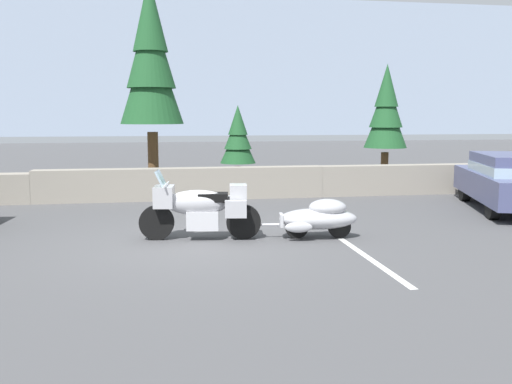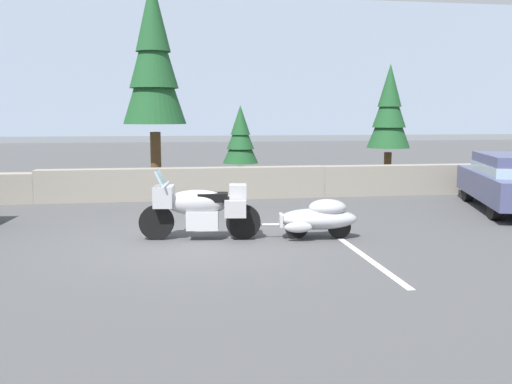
% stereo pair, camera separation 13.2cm
% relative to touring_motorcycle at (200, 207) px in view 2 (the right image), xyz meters
% --- Properties ---
extents(ground_plane, '(80.00, 80.00, 0.00)m').
position_rel_touring_motorcycle_xyz_m(ground_plane, '(-0.16, -0.29, -0.62)').
color(ground_plane, '#4C4C4F').
extents(stone_guard_wall, '(24.00, 0.59, 0.89)m').
position_rel_touring_motorcycle_xyz_m(stone_guard_wall, '(-0.37, 5.15, -0.19)').
color(stone_guard_wall, gray).
rests_on(stone_guard_wall, ground).
extents(distant_ridgeline, '(240.00, 80.00, 16.00)m').
position_rel_touring_motorcycle_xyz_m(distant_ridgeline, '(-0.16, 95.19, 7.38)').
color(distant_ridgeline, '#99A8BF').
rests_on(distant_ridgeline, ground).
extents(touring_motorcycle, '(2.31, 0.91, 1.33)m').
position_rel_touring_motorcycle_xyz_m(touring_motorcycle, '(0.00, 0.00, 0.00)').
color(touring_motorcycle, black).
rests_on(touring_motorcycle, ground).
extents(car_shaped_trailer, '(2.23, 0.90, 0.76)m').
position_rel_touring_motorcycle_xyz_m(car_shaped_trailer, '(2.26, -0.28, -0.21)').
color(car_shaped_trailer, black).
rests_on(car_shaped_trailer, ground).
extents(pine_tree_tall, '(1.88, 1.88, 6.42)m').
position_rel_touring_motorcycle_xyz_m(pine_tree_tall, '(-0.97, 6.71, 3.40)').
color(pine_tree_tall, brown).
rests_on(pine_tree_tall, ground).
extents(pine_tree_secondary, '(1.38, 1.38, 3.99)m').
position_rel_touring_motorcycle_xyz_m(pine_tree_secondary, '(6.51, 6.81, 1.88)').
color(pine_tree_secondary, brown).
rests_on(pine_tree_secondary, ground).
extents(pine_tree_far_right, '(1.11, 1.11, 2.67)m').
position_rel_touring_motorcycle_xyz_m(pine_tree_far_right, '(1.64, 6.76, 1.05)').
color(pine_tree_far_right, brown).
rests_on(pine_tree_far_right, ground).
extents(parking_stripe_marker, '(0.12, 3.60, 0.01)m').
position_rel_touring_motorcycle_xyz_m(parking_stripe_marker, '(2.66, -1.79, -0.62)').
color(parking_stripe_marker, silver).
rests_on(parking_stripe_marker, ground).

